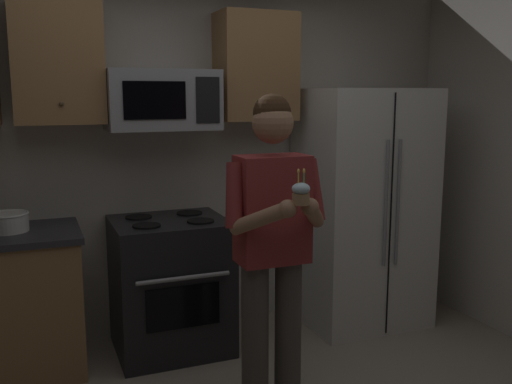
{
  "coord_description": "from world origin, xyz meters",
  "views": [
    {
      "loc": [
        -1.01,
        -2.35,
        1.76
      ],
      "look_at": [
        0.09,
        0.39,
        1.25
      ],
      "focal_mm": 39.98,
      "sensor_mm": 36.0,
      "label": 1
    }
  ],
  "objects_px": {
    "refrigerator": "(363,208)",
    "microwave": "(162,100)",
    "cupcake": "(301,193)",
    "oven_range": "(171,285)",
    "person": "(273,238)",
    "bowl_large_white": "(8,222)"
  },
  "relations": [
    {
      "from": "oven_range",
      "to": "person",
      "type": "height_order",
      "value": "person"
    },
    {
      "from": "refrigerator",
      "to": "cupcake",
      "type": "height_order",
      "value": "refrigerator"
    },
    {
      "from": "microwave",
      "to": "cupcake",
      "type": "xyz_separation_m",
      "value": [
        0.34,
        -1.43,
        -0.43
      ]
    },
    {
      "from": "bowl_large_white",
      "to": "person",
      "type": "height_order",
      "value": "person"
    },
    {
      "from": "oven_range",
      "to": "microwave",
      "type": "relative_size",
      "value": 1.26
    },
    {
      "from": "microwave",
      "to": "refrigerator",
      "type": "distance_m",
      "value": 1.72
    },
    {
      "from": "refrigerator",
      "to": "person",
      "type": "xyz_separation_m",
      "value": [
        -1.16,
        -0.94,
        0.1
      ]
    },
    {
      "from": "oven_range",
      "to": "cupcake",
      "type": "relative_size",
      "value": 5.36
    },
    {
      "from": "oven_range",
      "to": "microwave",
      "type": "bearing_deg",
      "value": 89.98
    },
    {
      "from": "refrigerator",
      "to": "person",
      "type": "relative_size",
      "value": 1.02
    },
    {
      "from": "microwave",
      "to": "person",
      "type": "distance_m",
      "value": 1.36
    },
    {
      "from": "refrigerator",
      "to": "microwave",
      "type": "bearing_deg",
      "value": 173.97
    },
    {
      "from": "person",
      "to": "cupcake",
      "type": "height_order",
      "value": "person"
    },
    {
      "from": "oven_range",
      "to": "cupcake",
      "type": "xyz_separation_m",
      "value": [
        0.34,
        -1.31,
        0.83
      ]
    },
    {
      "from": "microwave",
      "to": "bowl_large_white",
      "type": "bearing_deg",
      "value": -175.92
    },
    {
      "from": "oven_range",
      "to": "refrigerator",
      "type": "distance_m",
      "value": 1.56
    },
    {
      "from": "microwave",
      "to": "refrigerator",
      "type": "xyz_separation_m",
      "value": [
        1.5,
        -0.16,
        -0.82
      ]
    },
    {
      "from": "person",
      "to": "cupcake",
      "type": "bearing_deg",
      "value": -90.0
    },
    {
      "from": "cupcake",
      "to": "oven_range",
      "type": "bearing_deg",
      "value": 104.49
    },
    {
      "from": "person",
      "to": "bowl_large_white",
      "type": "bearing_deg",
      "value": 142.48
    },
    {
      "from": "person",
      "to": "oven_range",
      "type": "bearing_deg",
      "value": 109.04
    },
    {
      "from": "bowl_large_white",
      "to": "cupcake",
      "type": "relative_size",
      "value": 1.47
    }
  ]
}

